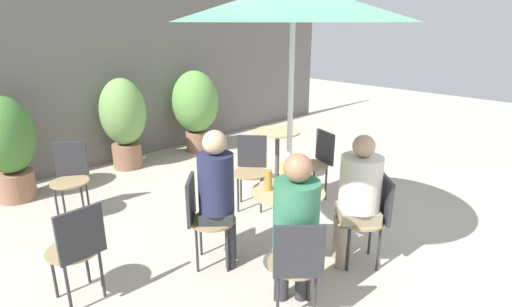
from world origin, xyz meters
name	(u,v)px	position (x,y,z in m)	size (l,w,h in m)	color
ground_plane	(310,267)	(0.00, 0.00, 0.00)	(20.00, 20.00, 0.00)	#B2A899
storefront_wall	(99,66)	(0.00, 4.00, 1.50)	(10.00, 0.06, 3.00)	slate
cafe_table_near	(288,214)	(-0.10, 0.20, 0.50)	(0.64, 0.64, 0.72)	#514C47
cafe_table_far	(277,147)	(1.32, 1.62, 0.49)	(0.62, 0.62, 0.72)	#514C47
bistro_chair_0	(202,213)	(-0.65, 0.72, 0.51)	(0.47, 0.47, 0.84)	#997F56
bistro_chair_1	(297,261)	(-0.63, -0.35, 0.51)	(0.47, 0.47, 0.84)	#997F56
bistro_chair_2	(373,212)	(0.44, -0.33, 0.51)	(0.47, 0.47, 0.84)	#997F56
bistro_chair_3	(78,245)	(-1.65, 0.95, 0.51)	(0.41, 0.41, 0.84)	#997F56
bistro_chair_4	(251,164)	(0.53, 1.32, 0.51)	(0.47, 0.47, 0.84)	#997F56
bistro_chair_5	(318,158)	(1.28, 0.90, 0.51)	(0.45, 0.43, 0.84)	#997F56
bistro_chair_6	(70,173)	(-1.10, 2.55, 0.51)	(0.46, 0.47, 0.84)	#997F56
seated_person_0	(217,187)	(-0.54, 0.62, 0.76)	(0.40, 0.40, 1.27)	#2D2D33
seated_person_1	(296,222)	(-0.53, -0.25, 0.75)	(0.42, 0.42, 1.27)	#2D2D33
seated_person_2	(358,191)	(0.34, -0.23, 0.72)	(0.46, 0.46, 1.22)	gray
beer_glass_0	(292,191)	(-0.21, 0.06, 0.79)	(0.06, 0.06, 0.15)	#B28433
beer_glass_1	(309,183)	(-0.01, 0.05, 0.81)	(0.06, 0.06, 0.19)	silver
beer_glass_2	(283,173)	(0.00, 0.34, 0.82)	(0.07, 0.07, 0.20)	#DBC65B
beer_glass_3	(268,180)	(-0.21, 0.34, 0.81)	(0.07, 0.07, 0.18)	#B28433
potted_plant_0	(8,143)	(-1.45, 3.48, 0.73)	(0.64, 0.64, 1.30)	#93664C
potted_plant_1	(124,118)	(0.10, 3.58, 0.77)	(0.66, 0.66, 1.35)	#93664C
potted_plant_2	(195,105)	(1.34, 3.51, 0.80)	(0.77, 0.77, 1.36)	#93664C
umbrella	(293,3)	(-0.10, 0.20, 2.25)	(1.86, 1.86, 2.40)	silver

